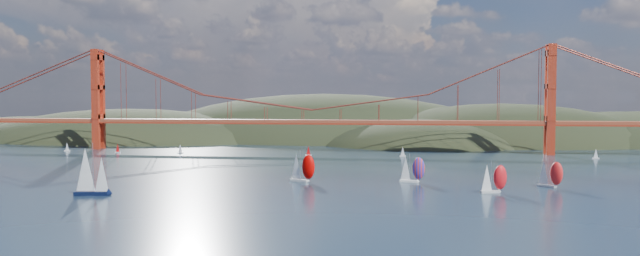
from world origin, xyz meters
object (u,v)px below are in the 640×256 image
(racer_0, at_px, (302,167))
(racer_1, at_px, (493,178))
(racer_2, at_px, (550,173))
(racer_rwb, at_px, (412,169))
(sloop_navy, at_px, (90,172))

(racer_0, height_order, racer_1, racer_0)
(racer_2, bearing_deg, racer_rwb, -150.86)
(racer_rwb, bearing_deg, racer_2, -1.57)
(sloop_navy, xyz_separation_m, racer_1, (117.15, 21.78, -2.34))
(sloop_navy, distance_m, racer_rwb, 101.97)
(sloop_navy, relative_size, racer_2, 1.64)
(sloop_navy, xyz_separation_m, racer_2, (136.47, 36.40, -2.37))
(racer_2, bearing_deg, racer_0, -144.66)
(racer_1, xyz_separation_m, racer_rwb, (-24.14, 19.96, 0.09))
(racer_0, relative_size, racer_1, 1.12)
(racer_2, distance_m, racer_rwb, 43.79)
(sloop_navy, bearing_deg, racer_2, 7.42)
(sloop_navy, bearing_deg, racer_0, 26.22)
(sloop_navy, height_order, racer_1, sloop_navy)
(racer_1, height_order, racer_2, racer_1)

